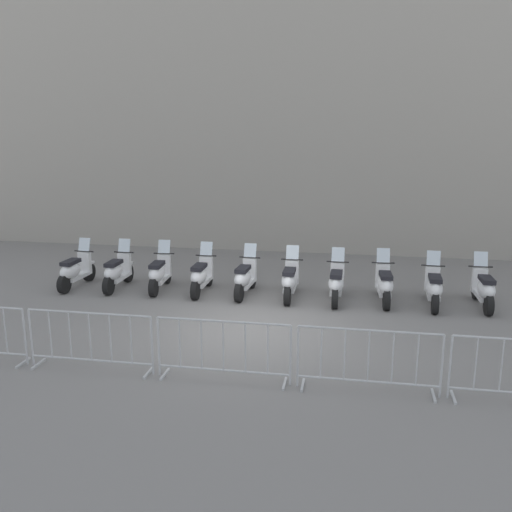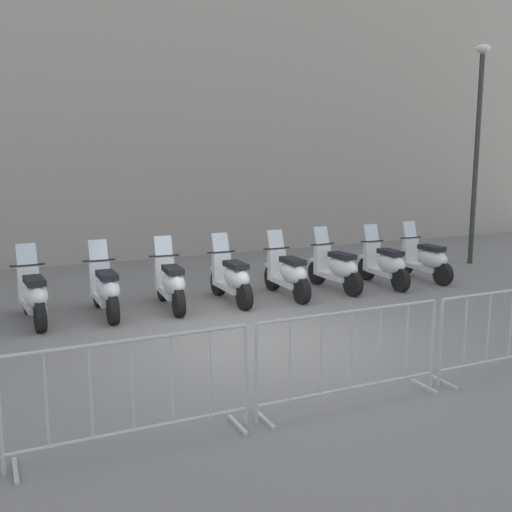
% 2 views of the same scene
% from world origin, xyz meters
% --- Properties ---
extents(ground_plane, '(120.00, 120.00, 0.00)m').
position_xyz_m(ground_plane, '(0.00, 0.00, 0.00)').
color(ground_plane, slate).
extents(building_facade, '(28.10, 4.27, 11.44)m').
position_xyz_m(building_facade, '(-0.58, 8.58, 5.72)').
color(building_facade, '#9E998E').
rests_on(building_facade, ground).
extents(motorcycle_0, '(0.56, 1.72, 1.24)m').
position_xyz_m(motorcycle_0, '(-5.29, 1.80, 0.45)').
color(motorcycle_0, black).
rests_on(motorcycle_0, ground).
extents(motorcycle_1, '(0.56, 1.73, 1.24)m').
position_xyz_m(motorcycle_1, '(-4.15, 1.95, 0.45)').
color(motorcycle_1, black).
rests_on(motorcycle_1, ground).
extents(motorcycle_2, '(0.61, 1.72, 1.24)m').
position_xyz_m(motorcycle_2, '(-3.00, 2.08, 0.45)').
color(motorcycle_2, black).
rests_on(motorcycle_2, ground).
extents(motorcycle_3, '(0.56, 1.73, 1.24)m').
position_xyz_m(motorcycle_3, '(-1.86, 2.11, 0.45)').
color(motorcycle_3, black).
rests_on(motorcycle_3, ground).
extents(motorcycle_4, '(0.56, 1.72, 1.24)m').
position_xyz_m(motorcycle_4, '(-0.73, 2.18, 0.45)').
color(motorcycle_4, black).
rests_on(motorcycle_4, ground).
extents(motorcycle_5, '(0.56, 1.73, 1.24)m').
position_xyz_m(motorcycle_5, '(0.43, 2.21, 0.45)').
color(motorcycle_5, black).
rests_on(motorcycle_5, ground).
extents(motorcycle_6, '(0.56, 1.73, 1.24)m').
position_xyz_m(motorcycle_6, '(1.57, 2.24, 0.45)').
color(motorcycle_6, black).
rests_on(motorcycle_6, ground).
extents(motorcycle_7, '(0.60, 1.72, 1.24)m').
position_xyz_m(motorcycle_7, '(2.71, 2.41, 0.45)').
color(motorcycle_7, black).
rests_on(motorcycle_7, ground).
extents(motorcycle_8, '(0.56, 1.72, 1.24)m').
position_xyz_m(motorcycle_8, '(3.85, 2.41, 0.45)').
color(motorcycle_8, black).
rests_on(motorcycle_8, ground).
extents(motorcycle_9, '(0.56, 1.73, 1.24)m').
position_xyz_m(motorcycle_9, '(4.99, 2.59, 0.45)').
color(motorcycle_9, black).
rests_on(motorcycle_9, ground).
extents(barrier_segment_1, '(2.29, 0.58, 1.07)m').
position_xyz_m(barrier_segment_1, '(-2.21, -2.70, 0.53)').
color(barrier_segment_1, '#B2B5B7').
rests_on(barrier_segment_1, ground).
extents(barrier_segment_2, '(2.29, 0.58, 1.07)m').
position_xyz_m(barrier_segment_2, '(0.17, -2.54, 0.53)').
color(barrier_segment_2, '#B2B5B7').
rests_on(barrier_segment_2, ground).
extents(barrier_segment_3, '(2.29, 0.58, 1.07)m').
position_xyz_m(barrier_segment_3, '(2.55, -2.38, 0.53)').
color(barrier_segment_3, '#B2B5B7').
rests_on(barrier_segment_3, ground).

